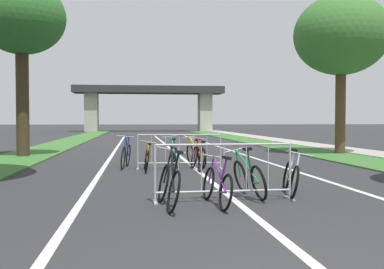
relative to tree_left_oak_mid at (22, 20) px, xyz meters
The scene contains 20 objects.
grass_verge_left 13.31m from the tree_left_oak_mid, 89.87° to the left, with size 2.32×67.24×0.05m, color #386B2D.
grass_verge_right 18.22m from the tree_left_oak_mid, 44.37° to the left, with size 2.32×67.24×0.05m, color #386B2D.
sidewalk_path_right 19.69m from the tree_left_oak_mid, 39.97° to the left, with size 1.84×67.24×0.08m, color #9E9B93.
lane_stripe_center 9.23m from the tree_left_oak_mid, 33.39° to the left, with size 0.14×38.90×0.01m, color silver.
lane_stripe_right_lane 11.29m from the tree_left_oak_mid, 24.51° to the left, with size 0.14×38.90×0.01m, color silver.
lane_stripe_left_lane 7.63m from the tree_left_oak_mid, 49.91° to the left, with size 0.14×38.90×0.01m, color silver.
overpass_bridge 40.72m from the tree_left_oak_mid, 81.19° to the left, with size 19.25×4.22×5.83m.
tree_left_oak_mid is the anchor object (origin of this frame).
tree_right_cypress_far 13.17m from the tree_left_oak_mid, ahead, with size 4.01×4.01×6.81m.
crowd_barrier_nearest 13.09m from the tree_left_oak_mid, 60.26° to the right, with size 2.56×0.48×1.05m.
crowd_barrier_second 9.11m from the tree_left_oak_mid, 41.54° to the right, with size 2.57×0.53×1.05m.
bicycle_red_0 9.73m from the tree_left_oak_mid, 41.21° to the right, with size 0.51×1.77×0.99m.
bicycle_white_1 13.52m from the tree_left_oak_mid, 53.55° to the right, with size 0.51×1.60×0.91m.
bicycle_green_2 13.11m from the tree_left_oak_mid, 57.02° to the right, with size 0.58×1.66×0.97m.
bicycle_purple_3 13.38m from the tree_left_oak_mid, 61.92° to the right, with size 0.43×1.72×0.88m.
bicycle_yellow_4 9.27m from the tree_left_oak_mid, 35.55° to the right, with size 0.61×1.72×0.96m.
bicycle_black_5 13.11m from the tree_left_oak_mid, 65.67° to the right, with size 0.52×1.72×1.01m.
bicycle_blue_6 7.96m from the tree_left_oak_mid, 47.82° to the right, with size 0.55×1.69×1.03m.
bicycle_orange_7 8.91m from the tree_left_oak_mid, 49.48° to the right, with size 0.52×1.61×0.88m.
bicycle_teal_8 8.82m from the tree_left_oak_mid, 38.58° to the right, with size 0.55×1.61×0.99m.
Camera 1 is at (-1.80, -3.18, 1.47)m, focal length 42.06 mm.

